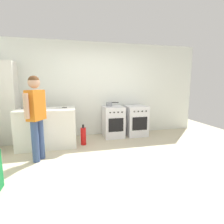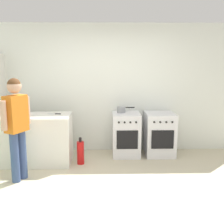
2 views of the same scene
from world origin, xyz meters
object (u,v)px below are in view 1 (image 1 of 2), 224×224
(fire_extinguisher, at_px, (83,136))
(larder_cabinet, at_px, (7,103))
(pot, at_px, (109,104))
(knife_utility, at_px, (62,108))
(oven_left, at_px, (113,122))
(knife_bread, at_px, (29,108))
(person, at_px, (36,111))
(oven_right, at_px, (136,120))

(fire_extinguisher, relative_size, larder_cabinet, 0.25)
(pot, distance_m, knife_utility, 1.31)
(knife_utility, distance_m, fire_extinguisher, 0.86)
(oven_left, height_order, knife_bread, knife_bread)
(person, bearing_deg, pot, 35.87)
(oven_right, relative_size, larder_cabinet, 0.42)
(pot, height_order, larder_cabinet, larder_cabinet)
(oven_left, xyz_separation_m, knife_utility, (-1.34, -0.29, 0.48))
(oven_left, height_order, larder_cabinet, larder_cabinet)
(knife_utility, bearing_deg, pot, 16.64)
(knife_bread, bearing_deg, person, -71.73)
(knife_utility, distance_m, knife_bread, 0.78)
(pot, bearing_deg, larder_cabinet, 179.53)
(knife_bread, xyz_separation_m, larder_cabinet, (-0.54, 0.25, 0.10))
(knife_bread, distance_m, larder_cabinet, 0.60)
(oven_left, relative_size, larder_cabinet, 0.42)
(oven_left, height_order, pot, pot)
(oven_left, distance_m, knife_bread, 2.17)
(oven_left, xyz_separation_m, fire_extinguisher, (-0.87, -0.48, -0.21))
(oven_right, relative_size, fire_extinguisher, 1.70)
(knife_bread, distance_m, person, 1.05)
(larder_cabinet, bearing_deg, knife_utility, -16.87)
(oven_right, distance_m, pot, 0.91)
(oven_left, distance_m, person, 2.19)
(person, relative_size, fire_extinguisher, 3.25)
(fire_extinguisher, bearing_deg, person, -143.96)
(knife_utility, distance_m, larder_cabinet, 1.37)
(oven_left, height_order, fire_extinguisher, oven_left)
(oven_right, xyz_separation_m, knife_utility, (-2.02, -0.29, 0.48))
(oven_right, height_order, knife_utility, knife_utility)
(oven_left, relative_size, oven_right, 1.00)
(fire_extinguisher, distance_m, larder_cabinet, 2.03)
(pot, xyz_separation_m, larder_cabinet, (-2.56, 0.02, 0.09))
(oven_right, distance_m, person, 2.76)
(oven_right, relative_size, pot, 2.44)
(oven_left, height_order, knife_utility, knife_utility)
(pot, distance_m, fire_extinguisher, 1.18)
(knife_utility, height_order, person, person)
(oven_left, xyz_separation_m, knife_bread, (-2.11, -0.15, 0.48))
(oven_left, relative_size, knife_bread, 2.43)
(pot, relative_size, fire_extinguisher, 0.70)
(person, distance_m, larder_cabinet, 1.52)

